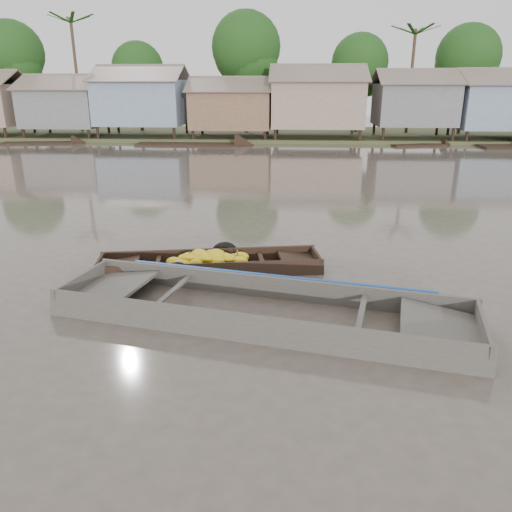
{
  "coord_description": "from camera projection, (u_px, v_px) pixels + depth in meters",
  "views": [
    {
      "loc": [
        0.62,
        -8.88,
        4.06
      ],
      "look_at": [
        -0.01,
        0.49,
        0.8
      ],
      "focal_mm": 35.0,
      "sensor_mm": 36.0,
      "label": 1
    }
  ],
  "objects": [
    {
      "name": "ground",
      "position": [
        255.0,
        303.0,
        9.75
      ],
      "size": [
        120.0,
        120.0,
        0.0
      ],
      "primitive_type": "plane",
      "color": "#4A4239",
      "rests_on": "ground"
    },
    {
      "name": "riverbank",
      "position": [
        323.0,
        97.0,
        38.58
      ],
      "size": [
        120.0,
        12.47,
        10.22
      ],
      "color": "#384723",
      "rests_on": "ground"
    },
    {
      "name": "banana_boat",
      "position": [
        207.0,
        265.0,
        11.42
      ],
      "size": [
        5.2,
        2.07,
        0.72
      ],
      "rotation": [
        0.0,
        0.0,
        0.17
      ],
      "color": "black",
      "rests_on": "ground"
    },
    {
      "name": "viewer_boat",
      "position": [
        263.0,
        315.0,
        9.11
      ],
      "size": [
        7.84,
        3.55,
        0.61
      ],
      "rotation": [
        0.0,
        0.0,
        -0.21
      ],
      "color": "#3F3B35",
      "rests_on": "ground"
    },
    {
      "name": "distant_boats",
      "position": [
        477.0,
        147.0,
        31.97
      ],
      "size": [
        47.29,
        14.94,
        1.38
      ],
      "color": "black",
      "rests_on": "ground"
    }
  ]
}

